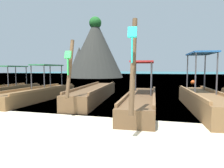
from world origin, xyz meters
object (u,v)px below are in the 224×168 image
object	(u,v)px
longtail_boat_turquoise_ribbon	(141,100)
longtail_boat_yellow_ribbon	(204,100)
longtail_boat_orange_ribbon	(40,93)
longtail_boat_green_ribbon	(95,93)
longtail_boat_pink_ribbon	(4,91)
karst_rock	(94,50)
mooring_buoy_near	(193,82)

from	to	relation	value
longtail_boat_turquoise_ribbon	longtail_boat_yellow_ribbon	size ratio (longest dim) A/B	1.13
longtail_boat_orange_ribbon	longtail_boat_green_ribbon	size ratio (longest dim) A/B	0.87
longtail_boat_pink_ribbon	karst_rock	bearing A→B (deg)	99.26
longtail_boat_pink_ribbon	mooring_buoy_near	bearing A→B (deg)	46.56
longtail_boat_orange_ribbon	longtail_boat_turquoise_ribbon	world-z (taller)	longtail_boat_turquoise_ribbon
longtail_boat_green_ribbon	longtail_boat_turquoise_ribbon	size ratio (longest dim) A/B	1.08
longtail_boat_turquoise_ribbon	karst_rock	distance (m)	29.09
karst_rock	mooring_buoy_near	world-z (taller)	karst_rock
longtail_boat_green_ribbon	karst_rock	bearing A→B (deg)	110.45
longtail_boat_green_ribbon	mooring_buoy_near	bearing A→B (deg)	62.44
longtail_boat_green_ribbon	karst_rock	xyz separation A→B (m)	(-9.22, 24.72, 4.69)
longtail_boat_pink_ribbon	longtail_boat_orange_ribbon	bearing A→B (deg)	-8.80
longtail_boat_pink_ribbon	longtail_boat_green_ribbon	world-z (taller)	longtail_boat_pink_ribbon
longtail_boat_orange_ribbon	karst_rock	world-z (taller)	karst_rock
longtail_boat_yellow_ribbon	mooring_buoy_near	bearing A→B (deg)	84.69
longtail_boat_yellow_ribbon	karst_rock	world-z (taller)	karst_rock
longtail_boat_green_ribbon	longtail_boat_yellow_ribbon	size ratio (longest dim) A/B	1.22
longtail_boat_pink_ribbon	mooring_buoy_near	size ratio (longest dim) A/B	12.28
longtail_boat_green_ribbon	longtail_boat_turquoise_ribbon	bearing A→B (deg)	-31.24
longtail_boat_pink_ribbon	longtail_boat_yellow_ribbon	xyz separation A→B (m)	(9.88, -1.10, 0.05)
longtail_boat_yellow_ribbon	longtail_boat_pink_ribbon	bearing A→B (deg)	173.67
longtail_boat_orange_ribbon	longtail_boat_green_ribbon	world-z (taller)	longtail_boat_orange_ribbon
longtail_boat_turquoise_ribbon	karst_rock	bearing A→B (deg)	114.03
longtail_boat_turquoise_ribbon	longtail_boat_yellow_ribbon	xyz separation A→B (m)	(2.27, 0.08, 0.05)
mooring_buoy_near	longtail_boat_orange_ribbon	bearing A→B (deg)	-125.34
longtail_boat_yellow_ribbon	mooring_buoy_near	world-z (taller)	longtail_boat_yellow_ribbon
longtail_boat_yellow_ribbon	longtail_boat_turquoise_ribbon	bearing A→B (deg)	-177.92
longtail_boat_yellow_ribbon	karst_rock	size ratio (longest dim) A/B	0.53
longtail_boat_orange_ribbon	longtail_boat_yellow_ribbon	world-z (taller)	longtail_boat_orange_ribbon
longtail_boat_green_ribbon	karst_rock	world-z (taller)	karst_rock
mooring_buoy_near	karst_rock	bearing A→B (deg)	138.62
longtail_boat_orange_ribbon	mooring_buoy_near	distance (m)	14.81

